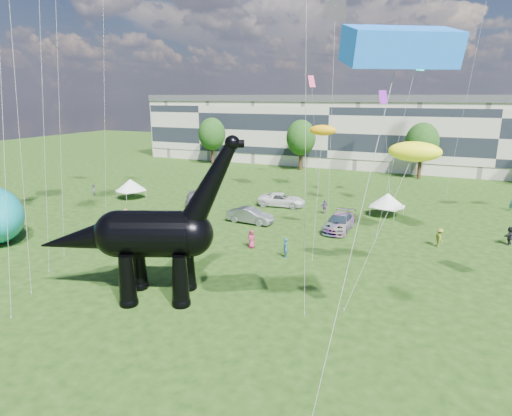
% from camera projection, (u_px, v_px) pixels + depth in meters
% --- Properties ---
extents(ground, '(220.00, 220.00, 0.00)m').
position_uv_depth(ground, '(211.00, 322.00, 25.22)').
color(ground, '#16330C').
rests_on(ground, ground).
extents(terrace_row, '(78.00, 11.00, 12.00)m').
position_uv_depth(terrace_row, '(336.00, 133.00, 81.61)').
color(terrace_row, beige).
rests_on(terrace_row, ground).
extents(tree_far_left, '(5.20, 5.20, 9.44)m').
position_uv_depth(tree_far_left, '(212.00, 131.00, 82.23)').
color(tree_far_left, '#382314').
rests_on(tree_far_left, ground).
extents(tree_mid_left, '(5.20, 5.20, 9.44)m').
position_uv_depth(tree_mid_left, '(301.00, 135.00, 75.15)').
color(tree_mid_left, '#382314').
rests_on(tree_mid_left, ground).
extents(tree_mid_right, '(5.20, 5.20, 9.44)m').
position_uv_depth(tree_mid_right, '(422.00, 139.00, 67.29)').
color(tree_mid_right, '#382314').
rests_on(tree_mid_right, ground).
extents(dinosaur_sculpture, '(13.22, 7.05, 11.09)m').
position_uv_depth(dinosaur_sculpture, '(147.00, 237.00, 27.46)').
color(dinosaur_sculpture, black).
rests_on(dinosaur_sculpture, ground).
extents(car_silver, '(3.93, 5.12, 1.63)m').
position_uv_depth(car_silver, '(194.00, 197.00, 52.71)').
color(car_silver, '#AAA9AD').
rests_on(car_silver, ground).
extents(car_grey, '(5.01, 2.02, 1.62)m').
position_uv_depth(car_grey, '(250.00, 215.00, 44.74)').
color(car_grey, slate).
rests_on(car_grey, ground).
extents(car_white, '(5.98, 3.39, 1.57)m').
position_uv_depth(car_white, '(282.00, 200.00, 51.56)').
color(car_white, white).
rests_on(car_white, ground).
extents(car_dark, '(2.41, 5.70, 1.64)m').
position_uv_depth(car_dark, '(339.00, 222.00, 42.31)').
color(car_dark, '#595960').
rests_on(car_dark, ground).
extents(gazebo_near, '(4.56, 4.56, 2.60)m').
position_uv_depth(gazebo_near, '(388.00, 200.00, 47.12)').
color(gazebo_near, white).
rests_on(gazebo_near, ground).
extents(gazebo_left, '(4.81, 4.81, 2.57)m').
position_uv_depth(gazebo_left, '(131.00, 185.00, 55.17)').
color(gazebo_left, white).
rests_on(gazebo_left, ground).
extents(visitors, '(50.72, 47.00, 1.83)m').
position_uv_depth(visitors, '(305.00, 237.00, 37.67)').
color(visitors, olive).
rests_on(visitors, ground).
extents(kites, '(56.54, 52.90, 24.01)m').
position_uv_depth(kites, '(308.00, 37.00, 27.19)').
color(kites, red).
rests_on(kites, ground).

